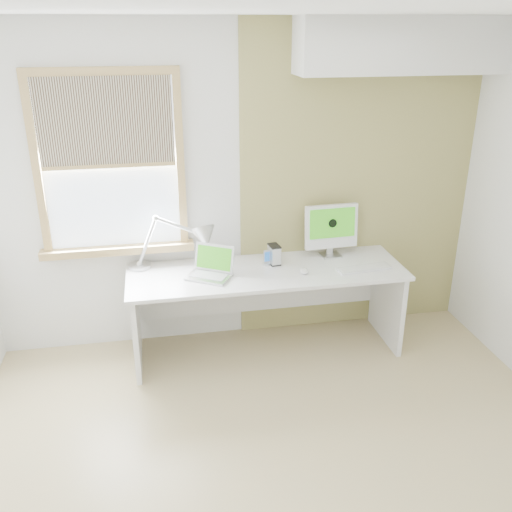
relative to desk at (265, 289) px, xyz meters
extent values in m
cube|color=tan|center=(-0.15, -1.44, -0.54)|extent=(4.00, 3.50, 0.02)
cube|color=white|center=(-0.15, -1.44, 2.08)|extent=(4.00, 3.50, 0.02)
cube|color=white|center=(-0.15, 0.32, 0.77)|extent=(4.00, 0.02, 2.60)
cube|color=#988F4E|center=(0.85, 0.30, 0.77)|extent=(2.00, 0.02, 2.60)
cube|color=white|center=(1.05, 0.13, 1.87)|extent=(1.60, 0.40, 0.42)
cube|color=tan|center=(-1.68, 0.28, 1.02)|extent=(0.06, 0.06, 1.42)
cube|color=tan|center=(-0.62, 0.28, 1.02)|extent=(0.06, 0.06, 1.42)
cube|color=tan|center=(-1.15, 0.28, 1.70)|extent=(1.00, 0.06, 0.06)
cube|color=tan|center=(-1.15, 0.26, 0.34)|extent=(1.20, 0.14, 0.06)
cube|color=#D1E2F9|center=(-1.15, 0.30, 1.02)|extent=(1.00, 0.01, 1.30)
cube|color=beige|center=(-1.15, 0.25, 1.34)|extent=(0.98, 0.02, 0.65)
cube|color=tan|center=(-1.15, 0.25, 1.02)|extent=(0.98, 0.03, 0.03)
cube|color=white|center=(0.00, -0.06, 0.18)|extent=(2.20, 0.70, 0.03)
cube|color=white|center=(-1.05, -0.06, -0.18)|extent=(0.04, 0.64, 0.70)
cube|color=white|center=(1.05, -0.06, -0.18)|extent=(0.04, 0.64, 0.70)
cube|color=white|center=(0.00, 0.26, -0.08)|extent=(2.08, 0.02, 0.48)
cylinder|color=#BABDBF|center=(-0.99, 0.19, 0.21)|extent=(0.20, 0.20, 0.03)
sphere|color=#BABDBF|center=(-0.99, 0.19, 0.23)|extent=(0.06, 0.06, 0.05)
cylinder|color=#BABDBF|center=(-0.92, 0.18, 0.42)|extent=(0.18, 0.05, 0.39)
sphere|color=#BABDBF|center=(-0.84, 0.17, 0.61)|extent=(0.05, 0.05, 0.05)
cylinder|color=#BABDBF|center=(-0.67, 0.13, 0.55)|extent=(0.35, 0.11, 0.15)
sphere|color=#BABDBF|center=(-0.50, 0.09, 0.48)|extent=(0.05, 0.05, 0.04)
cone|color=#BABDBF|center=(-0.47, 0.09, 0.45)|extent=(0.26, 0.30, 0.24)
cube|color=#BABDBF|center=(-0.47, -0.11, 0.20)|extent=(0.39, 0.36, 0.02)
cube|color=#B2B5B7|center=(-0.47, -0.11, 0.21)|extent=(0.31, 0.26, 0.00)
cube|color=#BABDBF|center=(-0.41, -0.02, 0.32)|extent=(0.31, 0.22, 0.21)
cube|color=#297713|center=(-0.41, -0.02, 0.32)|extent=(0.27, 0.19, 0.17)
cylinder|color=#BABDBF|center=(0.02, 0.04, 0.21)|extent=(0.08, 0.08, 0.02)
cube|color=#BABDBF|center=(0.02, 0.04, 0.27)|extent=(0.06, 0.02, 0.11)
cube|color=#194C99|center=(0.02, 0.04, 0.27)|extent=(0.04, 0.01, 0.08)
cube|color=#BABDBF|center=(0.09, 0.06, 0.28)|extent=(0.09, 0.13, 0.16)
cube|color=black|center=(0.09, 0.06, 0.35)|extent=(0.09, 0.14, 0.01)
cube|color=black|center=(0.09, 0.06, 0.20)|extent=(0.09, 0.14, 0.01)
cube|color=#BABDBF|center=(0.59, 0.13, 0.20)|extent=(0.17, 0.15, 0.01)
cube|color=#BABDBF|center=(0.59, 0.16, 0.28)|extent=(0.06, 0.02, 0.15)
cube|color=white|center=(0.59, 0.15, 0.45)|extent=(0.45, 0.10, 0.37)
cube|color=#297713|center=(0.59, 0.13, 0.49)|extent=(0.39, 0.05, 0.25)
cylinder|color=black|center=(0.59, 0.12, 0.49)|extent=(0.07, 0.01, 0.07)
cube|color=white|center=(0.77, -0.19, 0.20)|extent=(0.45, 0.17, 0.02)
cube|color=white|center=(0.77, -0.19, 0.21)|extent=(0.42, 0.14, 0.00)
ellipsoid|color=white|center=(0.28, -0.16, 0.21)|extent=(0.09, 0.12, 0.03)
camera|label=1|loc=(-0.84, -4.04, 2.01)|focal=39.37mm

